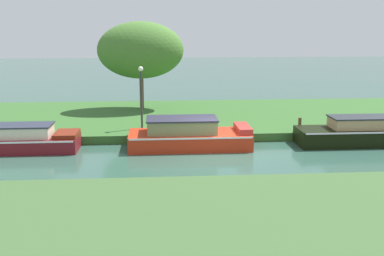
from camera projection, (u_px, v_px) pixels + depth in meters
ground_plane at (220, 154)px, 19.69m from camera, size 120.00×120.00×0.00m
riverbank_far at (204, 118)px, 26.46m from camera, size 72.00×10.00×0.40m
riverbank_near at (271, 250)px, 10.89m from camera, size 72.00×10.00×0.40m
red_barge at (189, 135)px, 20.65m from camera, size 5.39×2.10×1.36m
black_narrowboat at (374, 132)px, 21.26m from camera, size 6.81×1.70×1.31m
maroon_cruiser at (4, 140)px, 20.07m from camera, size 6.25×1.75×1.18m
willow_tree_left at (141, 50)px, 27.41m from camera, size 5.11×3.27×5.19m
lamp_post at (141, 90)px, 22.44m from camera, size 0.24×0.24×3.04m
mooring_post_near at (300, 125)px, 22.10m from camera, size 0.15×0.15×0.66m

